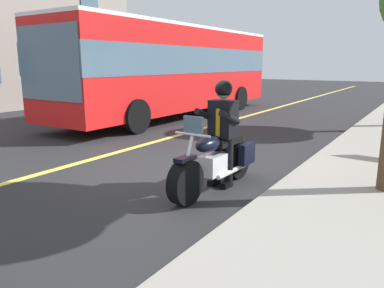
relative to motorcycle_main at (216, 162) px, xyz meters
name	(u,v)px	position (x,y,z in m)	size (l,w,h in m)	color
ground_plane	(178,170)	(-0.52, -1.11, -0.45)	(80.00, 80.00, 0.00)	#28282B
lane_center_stripe	(104,156)	(-0.52, -3.11, -0.45)	(60.00, 0.16, 0.01)	#E5DB4C
motorcycle_main	(216,162)	(0.00, 0.00, 0.00)	(2.22, 0.63, 1.26)	black
rider_main	(223,124)	(-0.19, 0.00, 0.58)	(0.63, 0.56, 1.74)	black
bus_near	(174,66)	(-6.55, -5.51, 1.42)	(11.05, 2.70, 3.30)	red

